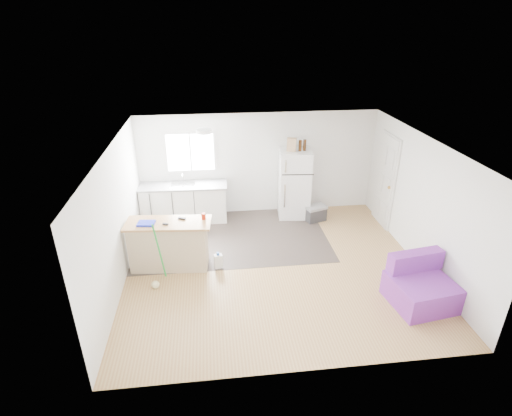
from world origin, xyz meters
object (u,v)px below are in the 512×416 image
at_px(cooler, 315,213).
at_px(red_cup, 204,216).
at_px(kitchen_cabinets, 184,202).
at_px(blue_tray, 146,223).
at_px(purple_seat, 420,287).
at_px(bottle_right, 305,145).
at_px(mop, 157,275).
at_px(bottle_left, 300,146).
at_px(cleaner_jug, 218,261).
at_px(refrigerator, 294,184).
at_px(cardboard_box, 292,145).
at_px(peninsula, 169,244).

bearing_deg(cooler, red_cup, -167.99).
xyz_separation_m(kitchen_cabinets, blue_tray, (-0.55, -1.97, 0.52)).
bearing_deg(red_cup, purple_seat, -24.29).
xyz_separation_m(blue_tray, bottle_right, (3.30, 1.90, 0.77)).
xyz_separation_m(mop, bottle_left, (3.03, 2.46, 1.50)).
bearing_deg(cleaner_jug, kitchen_cabinets, 98.91).
xyz_separation_m(cooler, purple_seat, (0.97, -3.10, 0.10)).
bearing_deg(refrigerator, kitchen_cabinets, -175.92).
height_order(refrigerator, cardboard_box, cardboard_box).
bearing_deg(mop, refrigerator, 54.79).
xyz_separation_m(refrigerator, red_cup, (-2.08, -1.84, 0.20)).
height_order(kitchen_cabinets, red_cup, kitchen_cabinets).
relative_size(bottle_left, bottle_right, 1.00).
bearing_deg(mop, cardboard_box, 55.46).
height_order(peninsula, blue_tray, blue_tray).
bearing_deg(cardboard_box, purple_seat, -65.69).
bearing_deg(cardboard_box, red_cup, -137.52).
bearing_deg(cleaner_jug, bottle_left, 36.19).
distance_m(cooler, purple_seat, 3.25).
relative_size(kitchen_cabinets, peninsula, 1.26).
bearing_deg(bottle_left, cooler, -38.08).
relative_size(cooler, bottle_right, 2.23).
bearing_deg(cleaner_jug, purple_seat, -32.53).
bearing_deg(cooler, cleaner_jug, -162.27).
height_order(blue_tray, cardboard_box, cardboard_box).
relative_size(refrigerator, cleaner_jug, 4.82).
height_order(peninsula, bottle_left, bottle_left).
relative_size(peninsula, mop, 1.24).
bearing_deg(refrigerator, cleaner_jug, -127.24).
relative_size(blue_tray, bottle_right, 1.20).
bearing_deg(purple_seat, red_cup, 147.23).
relative_size(kitchen_cabinets, mop, 1.56).
relative_size(mop, cardboard_box, 4.27).
height_order(peninsula, refrigerator, refrigerator).
height_order(peninsula, bottle_right, bottle_right).
distance_m(kitchen_cabinets, bottle_left, 2.94).
bearing_deg(mop, blue_tray, 120.34).
relative_size(cooler, red_cup, 4.65).
distance_m(peninsula, mop, 0.69).
bearing_deg(peninsula, cardboard_box, 39.94).
bearing_deg(red_cup, cardboard_box, 42.48).
bearing_deg(mop, cooler, 47.00).
bearing_deg(kitchen_cabinets, cooler, -5.22).
bearing_deg(bottle_right, red_cup, -141.33).
xyz_separation_m(peninsula, purple_seat, (4.18, -1.54, -0.19)).
bearing_deg(kitchen_cabinets, cardboard_box, 0.06).
relative_size(mop, red_cup, 10.66).
xyz_separation_m(red_cup, cardboard_box, (1.98, 1.81, 0.75)).
distance_m(kitchen_cabinets, cleaner_jug, 2.22).
xyz_separation_m(kitchen_cabinets, purple_seat, (3.98, -3.47, -0.16)).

